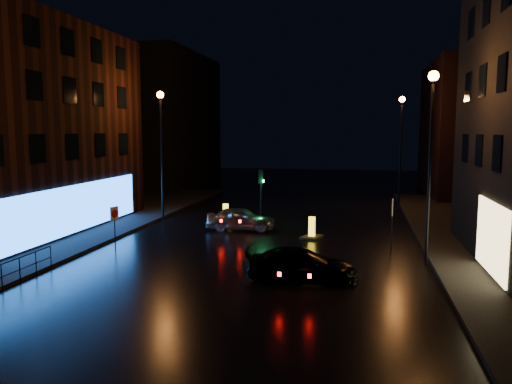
% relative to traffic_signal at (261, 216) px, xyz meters
% --- Properties ---
extents(ground, '(120.00, 120.00, 0.00)m').
position_rel_traffic_signal_xyz_m(ground, '(1.20, -14.00, -0.50)').
color(ground, black).
rests_on(ground, ground).
extents(pavement_left, '(12.00, 44.00, 0.15)m').
position_rel_traffic_signal_xyz_m(pavement_left, '(-12.80, -6.00, -0.43)').
color(pavement_left, black).
rests_on(pavement_left, ground).
extents(building_far_left, '(8.00, 16.00, 14.00)m').
position_rel_traffic_signal_xyz_m(building_far_left, '(-14.80, 21.00, 6.50)').
color(building_far_left, black).
rests_on(building_far_left, ground).
extents(building_far_right, '(8.00, 14.00, 12.00)m').
position_rel_traffic_signal_xyz_m(building_far_right, '(16.20, 18.00, 5.50)').
color(building_far_right, black).
rests_on(building_far_right, ground).
extents(street_lamp_lfar, '(0.44, 0.44, 8.37)m').
position_rel_traffic_signal_xyz_m(street_lamp_lfar, '(-6.60, -0.00, 5.06)').
color(street_lamp_lfar, black).
rests_on(street_lamp_lfar, ground).
extents(street_lamp_rnear, '(0.44, 0.44, 8.37)m').
position_rel_traffic_signal_xyz_m(street_lamp_rnear, '(9.00, -8.00, 5.06)').
color(street_lamp_rnear, black).
rests_on(street_lamp_rnear, ground).
extents(street_lamp_rfar, '(0.44, 0.44, 8.37)m').
position_rel_traffic_signal_xyz_m(street_lamp_rfar, '(9.00, 8.00, 5.06)').
color(street_lamp_rfar, black).
rests_on(street_lamp_rfar, ground).
extents(traffic_signal, '(1.40, 2.40, 3.45)m').
position_rel_traffic_signal_xyz_m(traffic_signal, '(0.00, 0.00, 0.00)').
color(traffic_signal, black).
rests_on(traffic_signal, ground).
extents(guard_railing, '(0.05, 6.04, 1.00)m').
position_rel_traffic_signal_xyz_m(guard_railing, '(-6.80, -15.00, 0.24)').
color(guard_railing, black).
rests_on(guard_railing, ground).
extents(silver_hatchback, '(4.13, 1.96, 1.36)m').
position_rel_traffic_signal_xyz_m(silver_hatchback, '(-0.79, -2.27, 0.18)').
color(silver_hatchback, '#ABADB3').
rests_on(silver_hatchback, ground).
extents(dark_sedan, '(4.57, 2.35, 1.27)m').
position_rel_traffic_signal_xyz_m(dark_sedan, '(3.91, -11.61, 0.13)').
color(dark_sedan, black).
rests_on(dark_sedan, ground).
extents(bollard_near, '(1.27, 1.57, 1.19)m').
position_rel_traffic_signal_xyz_m(bollard_near, '(3.56, -3.66, -0.24)').
color(bollard_near, black).
rests_on(bollard_near, ground).
extents(bollard_far, '(1.22, 1.50, 1.13)m').
position_rel_traffic_signal_xyz_m(bollard_far, '(-2.44, 0.48, -0.25)').
color(bollard_far, black).
rests_on(bollard_far, ground).
extents(road_sign_left, '(0.21, 0.50, 2.11)m').
position_rel_traffic_signal_xyz_m(road_sign_left, '(-5.85, -8.06, 1.08)').
color(road_sign_left, black).
rests_on(road_sign_left, ground).
extents(road_sign_right, '(0.12, 0.60, 2.46)m').
position_rel_traffic_signal_xyz_m(road_sign_right, '(7.70, -5.08, 1.34)').
color(road_sign_right, black).
rests_on(road_sign_right, ground).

